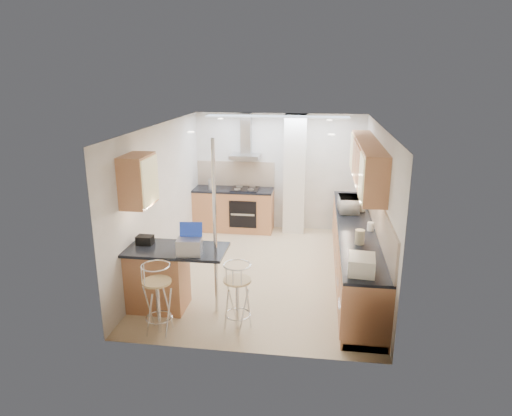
# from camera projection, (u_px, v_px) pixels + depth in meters

# --- Properties ---
(ground) EXTENTS (4.80, 4.80, 0.00)m
(ground) POSITION_uv_depth(u_px,v_px,m) (265.00, 272.00, 7.90)
(ground) COLOR #D1B88B
(ground) RESTS_ON ground
(room_shell) EXTENTS (3.64, 4.84, 2.51)m
(room_shell) POSITION_uv_depth(u_px,v_px,m) (287.00, 181.00, 7.77)
(room_shell) COLOR silver
(room_shell) RESTS_ON ground
(right_counter) EXTENTS (0.63, 4.40, 0.92)m
(right_counter) POSITION_uv_depth(u_px,v_px,m) (355.00, 251.00, 7.57)
(right_counter) COLOR #C77F4F
(right_counter) RESTS_ON ground
(back_counter) EXTENTS (1.70, 0.63, 0.92)m
(back_counter) POSITION_uv_depth(u_px,v_px,m) (234.00, 209.00, 9.89)
(back_counter) COLOR #C77F4F
(back_counter) RESTS_ON ground
(peninsula) EXTENTS (1.47, 0.72, 0.94)m
(peninsula) POSITION_uv_depth(u_px,v_px,m) (176.00, 279.00, 6.54)
(peninsula) COLOR #C77F4F
(peninsula) RESTS_ON ground
(microwave) EXTENTS (0.37, 0.53, 0.28)m
(microwave) POSITION_uv_depth(u_px,v_px,m) (349.00, 204.00, 8.12)
(microwave) COLOR white
(microwave) RESTS_ON right_counter
(laptop) EXTENTS (0.35, 0.28, 0.22)m
(laptop) POSITION_uv_depth(u_px,v_px,m) (189.00, 247.00, 6.16)
(laptop) COLOR #999CA1
(laptop) RESTS_ON peninsula
(bag) EXTENTS (0.23, 0.17, 0.13)m
(bag) POSITION_uv_depth(u_px,v_px,m) (145.00, 240.00, 6.55)
(bag) COLOR black
(bag) RESTS_ON peninsula
(bar_stool_near) EXTENTS (0.52, 0.52, 0.98)m
(bar_stool_near) POSITION_uv_depth(u_px,v_px,m) (158.00, 299.00, 5.93)
(bar_stool_near) COLOR tan
(bar_stool_near) RESTS_ON ground
(bar_stool_end) EXTENTS (0.43, 0.43, 0.95)m
(bar_stool_end) POSITION_uv_depth(u_px,v_px,m) (237.00, 297.00, 6.01)
(bar_stool_end) COLOR tan
(bar_stool_end) RESTS_ON ground
(jar_a) EXTENTS (0.13, 0.13, 0.20)m
(jar_a) POSITION_uv_depth(u_px,v_px,m) (361.00, 201.00, 8.47)
(jar_a) COLOR silver
(jar_a) RESTS_ON right_counter
(jar_b) EXTENTS (0.13, 0.13, 0.14)m
(jar_b) POSITION_uv_depth(u_px,v_px,m) (362.00, 208.00, 8.16)
(jar_b) COLOR silver
(jar_b) RESTS_ON right_counter
(jar_c) EXTENTS (0.15, 0.15, 0.21)m
(jar_c) POSITION_uv_depth(u_px,v_px,m) (360.00, 237.00, 6.60)
(jar_c) COLOR beige
(jar_c) RESTS_ON right_counter
(jar_d) EXTENTS (0.10, 0.10, 0.14)m
(jar_d) POSITION_uv_depth(u_px,v_px,m) (370.00, 226.00, 7.17)
(jar_d) COLOR white
(jar_d) RESTS_ON right_counter
(bread_bin) EXTENTS (0.36, 0.43, 0.22)m
(bread_bin) POSITION_uv_depth(u_px,v_px,m) (362.00, 265.00, 5.65)
(bread_bin) COLOR silver
(bread_bin) RESTS_ON right_counter
(kettle) EXTENTS (0.16, 0.16, 0.23)m
(kettle) POSITION_uv_depth(u_px,v_px,m) (212.00, 184.00, 9.67)
(kettle) COLOR #A7AAAC
(kettle) RESTS_ON back_counter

